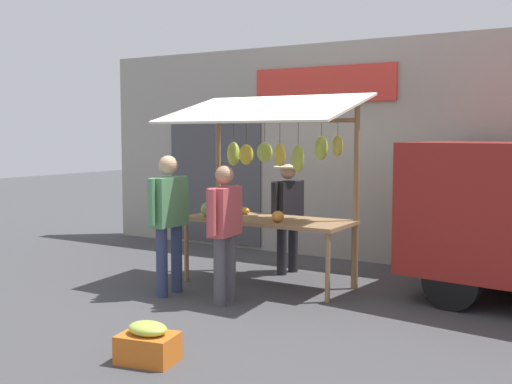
% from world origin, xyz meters
% --- Properties ---
extents(ground_plane, '(40.00, 40.00, 0.00)m').
position_xyz_m(ground_plane, '(0.00, 0.00, 0.00)').
color(ground_plane, '#424244').
extents(street_backdrop, '(9.00, 0.30, 3.40)m').
position_xyz_m(street_backdrop, '(0.05, -2.20, 1.70)').
color(street_backdrop, '#9E998E').
rests_on(street_backdrop, ground).
extents(market_stall, '(2.50, 1.46, 2.50)m').
position_xyz_m(market_stall, '(0.03, -0.05, 1.55)').
color(market_stall, olive).
rests_on(market_stall, ground).
extents(vendor_with_sunhat, '(0.40, 0.66, 1.56)m').
position_xyz_m(vendor_with_sunhat, '(0.11, -0.75, 0.91)').
color(vendor_with_sunhat, '#232328').
rests_on(vendor_with_sunhat, ground).
extents(shopper_with_ponytail, '(0.23, 0.72, 1.72)m').
position_xyz_m(shopper_with_ponytail, '(0.79, 1.06, 1.00)').
color(shopper_with_ponytail, navy).
rests_on(shopper_with_ponytail, ground).
extents(shopper_in_striped_shirt, '(0.27, 0.69, 1.61)m').
position_xyz_m(shopper_in_striped_shirt, '(-0.02, 1.03, 0.93)').
color(shopper_in_striped_shirt, '#4C4C51').
rests_on(shopper_in_striped_shirt, ground).
extents(produce_crate_near, '(0.55, 0.45, 0.36)m').
position_xyz_m(produce_crate_near, '(-0.53, 2.98, 0.16)').
color(produce_crate_near, '#D1661E').
rests_on(produce_crate_near, ground).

